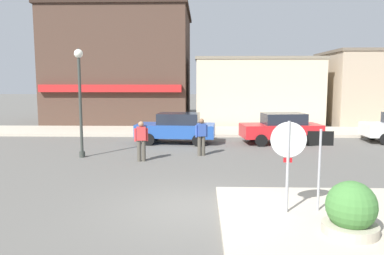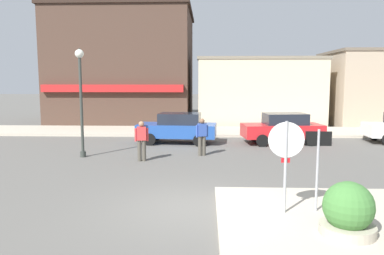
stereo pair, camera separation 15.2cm
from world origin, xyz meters
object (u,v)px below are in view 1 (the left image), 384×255
Objects in this scene: pedestrian_crossing_near at (141,140)px; pedestrian_crossing_far at (201,136)px; stop_sign at (288,155)px; lamp_post at (80,87)px; one_way_sign at (320,162)px; planter at (351,214)px; parked_car_second at (281,128)px; parked_car_nearest at (176,128)px.

pedestrian_crossing_near and pedestrian_crossing_far have the same top height.
lamp_post is (-7.05, 6.85, 1.44)m from stop_sign.
one_way_sign is at bearing 9.83° from stop_sign.
lamp_post reaches higher than planter.
parked_car_second is (9.12, 3.79, -2.15)m from lamp_post.
planter is at bearing -70.46° from pedestrian_crossing_far.
pedestrian_crossing_far is at bearing -67.91° from parked_car_nearest.
parked_car_nearest is at bearing 111.46° from one_way_sign.
stop_sign reaches higher than pedestrian_crossing_near.
parked_car_nearest and parked_car_second have the same top height.
one_way_sign is at bearing 100.20° from planter.
lamp_post reaches higher than stop_sign.
parked_car_second is (5.39, 0.09, 0.00)m from parked_car_nearest.
planter is 0.30× the size of parked_car_nearest.
one_way_sign is 1.71× the size of planter.
pedestrian_crossing_far is (1.30, -3.21, 0.06)m from parked_car_nearest.
one_way_sign is at bearing -68.54° from parked_car_nearest.
stop_sign is at bearing -44.17° from lamp_post.
lamp_post is 10.11m from parked_car_second.
stop_sign reaches higher than planter.
stop_sign is 1.43× the size of pedestrian_crossing_far.
one_way_sign is at bearing -49.20° from pedestrian_crossing_near.
pedestrian_crossing_near is (-5.19, 6.01, -0.46)m from one_way_sign.
parked_car_second is at bearing 22.55° from lamp_post.
pedestrian_crossing_far is (-2.79, 7.21, -0.46)m from one_way_sign.
lamp_post reaches higher than one_way_sign.
stop_sign is 1.88× the size of planter.
one_way_sign is 10.44m from lamp_post.
parked_car_nearest is at bearing -179.03° from parked_car_second.
one_way_sign is 0.50× the size of parked_car_second.
planter is at bearing -79.80° from one_way_sign.
lamp_post reaches higher than pedestrian_crossing_far.
stop_sign is 10.86m from parked_car_second.
stop_sign is 0.51× the size of lamp_post.
lamp_post is 1.09× the size of parked_car_second.
stop_sign is 1.43× the size of pedestrian_crossing_near.
lamp_post is at bearing 165.02° from pedestrian_crossing_near.
stop_sign is 1.10× the size of one_way_sign.
stop_sign is 0.56× the size of parked_car_nearest.
pedestrian_crossing_near is 1.00× the size of pedestrian_crossing_far.
stop_sign is at bearing -170.17° from one_way_sign.
stop_sign is at bearing -54.28° from pedestrian_crossing_near.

